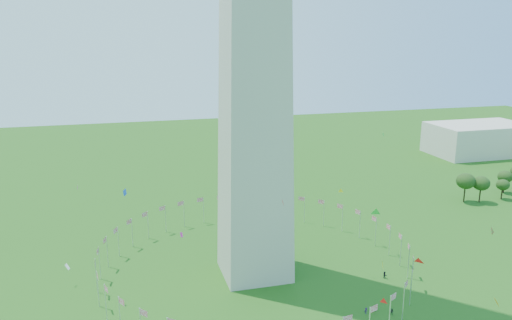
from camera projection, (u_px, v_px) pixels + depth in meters
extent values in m
cylinder|color=silver|center=(390.00, 241.00, 142.10)|extent=(0.24, 0.24, 9.00)
cylinder|color=silver|center=(376.00, 232.00, 148.44)|extent=(0.24, 0.24, 9.00)
cylinder|color=silver|center=(360.00, 224.00, 154.27)|extent=(0.24, 0.24, 9.00)
cylinder|color=silver|center=(342.00, 218.00, 159.42)|extent=(0.24, 0.24, 9.00)
cylinder|color=silver|center=(324.00, 213.00, 163.72)|extent=(0.24, 0.24, 9.00)
cylinder|color=silver|center=(304.00, 210.00, 167.06)|extent=(0.24, 0.24, 9.00)
cylinder|color=silver|center=(284.00, 207.00, 169.33)|extent=(0.24, 0.24, 9.00)
cylinder|color=silver|center=(264.00, 206.00, 170.46)|extent=(0.24, 0.24, 9.00)
cylinder|color=silver|center=(244.00, 206.00, 170.41)|extent=(0.24, 0.24, 9.00)
cylinder|color=silver|center=(224.00, 208.00, 169.19)|extent=(0.24, 0.24, 9.00)
cylinder|color=silver|center=(204.00, 210.00, 166.83)|extent=(0.24, 0.24, 9.00)
cylinder|color=silver|center=(184.00, 214.00, 163.41)|extent=(0.24, 0.24, 9.00)
cylinder|color=silver|center=(166.00, 219.00, 159.03)|extent=(0.24, 0.24, 9.00)
cylinder|color=silver|center=(148.00, 225.00, 153.82)|extent=(0.24, 0.24, 9.00)
cylinder|color=silver|center=(132.00, 233.00, 147.94)|extent=(0.24, 0.24, 9.00)
cylinder|color=silver|center=(118.00, 241.00, 141.57)|extent=(0.24, 0.24, 9.00)
cylinder|color=silver|center=(107.00, 252.00, 134.91)|extent=(0.24, 0.24, 9.00)
cylinder|color=silver|center=(100.00, 263.00, 128.15)|extent=(0.24, 0.24, 9.00)
cylinder|color=silver|center=(96.00, 276.00, 121.50)|extent=(0.24, 0.24, 9.00)
cylinder|color=silver|center=(98.00, 289.00, 115.17)|extent=(0.24, 0.24, 9.00)
cylinder|color=silver|center=(106.00, 303.00, 109.34)|extent=(0.24, 0.24, 9.00)
cylinder|color=silver|center=(120.00, 316.00, 104.19)|extent=(0.24, 0.24, 9.00)
cylinder|color=silver|center=(390.00, 315.00, 104.58)|extent=(0.24, 0.24, 9.00)
cylinder|color=silver|center=(403.00, 302.00, 109.79)|extent=(0.24, 0.24, 9.00)
cylinder|color=silver|center=(411.00, 288.00, 115.66)|extent=(0.24, 0.24, 9.00)
cylinder|color=silver|center=(412.00, 275.00, 122.03)|extent=(0.24, 0.24, 9.00)
cylinder|color=silver|center=(409.00, 262.00, 128.70)|extent=(0.24, 0.24, 9.00)
cylinder|color=silver|center=(401.00, 251.00, 135.46)|extent=(0.24, 0.24, 9.00)
cube|color=beige|center=(479.00, 139.00, 263.04)|extent=(50.00, 30.00, 16.00)
imported|color=#1B432B|center=(375.00, 308.00, 114.13)|extent=(1.11, 1.62, 1.61)
imported|color=#36194D|center=(366.00, 311.00, 113.06)|extent=(1.05, 0.70, 1.51)
imported|color=black|center=(384.00, 275.00, 129.66)|extent=(0.83, 1.75, 1.85)
imported|color=black|center=(392.00, 312.00, 112.66)|extent=(0.94, 0.91, 1.53)
plane|color=red|center=(419.00, 261.00, 106.90)|extent=(1.86, 2.69, 2.30)
plane|color=blue|center=(125.00, 192.00, 90.60)|extent=(0.46, 1.40, 1.48)
plane|color=#CC2699|center=(77.00, 188.00, 115.39)|extent=(0.09, 1.69, 1.68)
plane|color=#CC2699|center=(181.00, 235.00, 121.84)|extent=(1.15, 1.00, 1.41)
plane|color=red|center=(283.00, 202.00, 110.77)|extent=(1.19, 1.16, 1.56)
plane|color=green|center=(383.00, 134.00, 138.46)|extent=(0.33, 1.18, 1.17)
plane|color=orange|center=(497.00, 302.00, 83.83)|extent=(1.04, 1.83, 1.54)
plane|color=red|center=(384.00, 301.00, 108.94)|extent=(1.58, 1.39, 1.67)
plane|color=yellow|center=(383.00, 265.00, 108.56)|extent=(1.56, 1.30, 1.83)
plane|color=white|center=(67.00, 267.00, 125.14)|extent=(1.35, 1.68, 1.47)
plane|color=yellow|center=(341.00, 191.00, 128.78)|extent=(1.18, 0.51, 1.22)
plane|color=orange|center=(492.00, 231.00, 105.78)|extent=(1.83, 1.53, 1.70)
plane|color=green|center=(376.00, 212.00, 115.48)|extent=(2.23, 1.68, 2.50)
ellipsoid|color=#294F1A|center=(465.00, 188.00, 187.41)|extent=(7.03, 7.03, 10.98)
ellipsoid|color=#294F1A|center=(480.00, 190.00, 187.29)|extent=(6.34, 6.34, 9.90)
ellipsoid|color=#294F1A|center=(502.00, 190.00, 190.96)|extent=(4.94, 4.94, 7.72)
ellipsoid|color=#294F1A|center=(505.00, 182.00, 198.41)|extent=(5.74, 5.74, 8.96)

